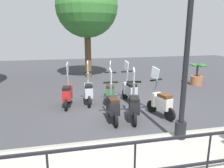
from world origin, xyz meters
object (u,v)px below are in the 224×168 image
at_px(lamp_post_near, 186,57).
at_px(scooter_near_2, 113,106).
at_px(scooter_near_0, 161,102).
at_px(scooter_far_0, 130,90).
at_px(scooter_far_2, 89,91).
at_px(tree_distant, 87,7).
at_px(scooter_far_1, 110,91).
at_px(scooter_near_1, 134,105).
at_px(potted_palm, 197,76).
at_px(scooter_far_3, 67,93).

xyz_separation_m(lamp_post_near, scooter_near_2, (1.63, 1.29, -1.61)).
bearing_deg(scooter_near_0, scooter_far_0, 1.81).
distance_m(scooter_near_0, scooter_far_2, 2.69).
height_order(scooter_near_0, scooter_near_2, same).
bearing_deg(scooter_far_0, tree_distant, 3.10).
xyz_separation_m(tree_distant, scooter_near_0, (-6.45, -1.55, -3.40)).
distance_m(tree_distant, scooter_near_0, 7.45).
height_order(scooter_near_2, scooter_far_1, same).
bearing_deg(scooter_near_1, scooter_near_0, -69.62).
xyz_separation_m(tree_distant, scooter_near_2, (-6.49, 0.01, -3.40)).
xyz_separation_m(scooter_near_0, scooter_far_1, (1.50, 1.30, 0.00)).
bearing_deg(scooter_far_1, scooter_near_0, -124.51).
xyz_separation_m(scooter_near_1, scooter_far_1, (1.61, 0.39, 0.00)).
distance_m(scooter_near_2, scooter_far_1, 1.57).
bearing_deg(scooter_near_1, lamp_post_near, -143.85).
bearing_deg(tree_distant, potted_palm, -121.35).
xyz_separation_m(potted_palm, scooter_far_2, (-1.68, 5.52, 0.04)).
distance_m(scooter_far_1, scooter_far_2, 0.79).
relative_size(tree_distant, scooter_near_1, 3.63).
bearing_deg(scooter_near_2, scooter_near_0, -87.68).
xyz_separation_m(scooter_far_1, scooter_far_2, (0.22, 0.76, 0.00)).
height_order(lamp_post_near, tree_distant, tree_distant).
relative_size(scooter_near_0, scooter_near_2, 1.00).
bearing_deg(tree_distant, scooter_far_2, 173.76).
bearing_deg(scooter_near_0, scooter_far_2, 32.51).
height_order(scooter_far_1, scooter_far_3, same).
distance_m(tree_distant, scooter_far_1, 6.00).
distance_m(potted_palm, scooter_far_0, 4.41).
distance_m(potted_palm, scooter_near_2, 6.08).
xyz_separation_m(scooter_far_1, scooter_far_3, (0.06, 1.52, 0.00)).
bearing_deg(scooter_far_3, potted_palm, -65.30).
relative_size(scooter_near_1, scooter_far_2, 1.00).
xyz_separation_m(scooter_near_1, scooter_far_3, (1.68, 1.92, 0.00)).
height_order(scooter_near_0, scooter_far_0, same).
height_order(scooter_near_0, scooter_near_1, same).
relative_size(scooter_near_0, scooter_far_3, 1.00).
bearing_deg(lamp_post_near, potted_palm, -36.25).
xyz_separation_m(tree_distant, scooter_far_2, (-4.72, 0.52, -3.40)).
relative_size(lamp_post_near, scooter_far_0, 2.84).
bearing_deg(scooter_near_0, scooter_near_1, 79.20).
xyz_separation_m(scooter_near_2, scooter_far_2, (1.77, 0.51, 0.00)).
xyz_separation_m(potted_palm, scooter_far_0, (-1.86, 4.00, 0.04)).
bearing_deg(scooter_far_1, scooter_near_1, -151.80).
xyz_separation_m(potted_palm, scooter_far_3, (-1.83, 6.28, 0.04)).
bearing_deg(scooter_far_1, scooter_far_3, 102.22).
relative_size(potted_palm, scooter_far_3, 0.69).
distance_m(lamp_post_near, scooter_near_1, 2.33).
height_order(scooter_near_1, scooter_far_1, same).
relative_size(scooter_near_2, scooter_far_1, 1.00).
distance_m(scooter_far_0, scooter_far_2, 1.53).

